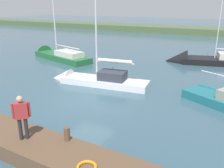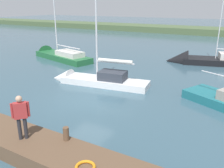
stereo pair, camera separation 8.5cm
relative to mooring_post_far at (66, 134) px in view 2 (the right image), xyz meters
name	(u,v)px [view 2 (the right image)]	position (x,y,z in m)	size (l,w,h in m)	color
ground_plane	(88,99)	(2.62, -5.10, -0.91)	(200.00, 200.00, 0.00)	#385666
far_shoreline	(205,34)	(2.62, -45.85, -0.91)	(180.00, 8.00, 2.40)	#4C603D
dock_pier	(8,137)	(2.62, 0.63, -0.59)	(26.21, 1.80, 0.64)	brown
mooring_post_far	(66,134)	(0.00, 0.00, 0.00)	(0.22, 0.22, 0.53)	brown
life_ring_buoy	(85,167)	(-1.60, 0.99, -0.22)	(0.66, 0.66, 0.10)	orange
sailboat_behind_pier	(56,56)	(12.68, -13.24, -0.71)	(9.25, 4.25, 9.74)	#236638
sailboat_mid_channel	(210,62)	(-2.42, -18.71, -0.74)	(10.16, 4.91, 10.13)	black
sailboat_far_left	(92,81)	(4.17, -7.81, -0.73)	(7.72, 2.82, 8.64)	white
person_on_dock	(21,114)	(1.48, 0.73, 0.76)	(0.48, 0.51, 1.76)	#28282D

